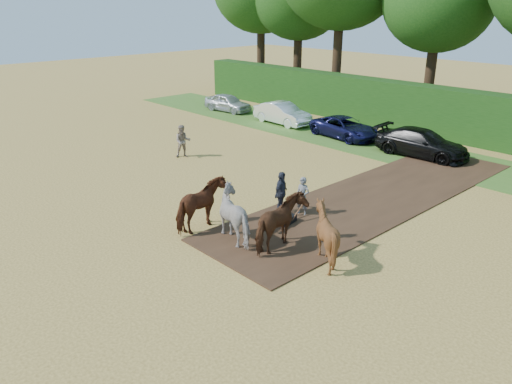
{
  "coord_description": "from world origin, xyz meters",
  "views": [
    {
      "loc": [
        12.54,
        -10.26,
        7.83
      ],
      "look_at": [
        0.23,
        1.18,
        1.4
      ],
      "focal_mm": 35.0,
      "sensor_mm": 36.0,
      "label": 1
    }
  ],
  "objects_px": {
    "spectator_near": "(183,141)",
    "plough_team": "(261,219)",
    "spectator_far": "(281,193)",
    "parked_cars": "(433,147)"
  },
  "relations": [
    {
      "from": "spectator_near",
      "to": "parked_cars",
      "type": "distance_m",
      "value": 13.24
    },
    {
      "from": "spectator_near",
      "to": "plough_team",
      "type": "distance_m",
      "value": 11.01
    },
    {
      "from": "parked_cars",
      "to": "plough_team",
      "type": "bearing_deg",
      "value": -85.82
    },
    {
      "from": "spectator_near",
      "to": "plough_team",
      "type": "height_order",
      "value": "plough_team"
    },
    {
      "from": "parked_cars",
      "to": "spectator_far",
      "type": "bearing_deg",
      "value": -91.94
    },
    {
      "from": "spectator_near",
      "to": "spectator_far",
      "type": "xyz_separation_m",
      "value": [
        8.91,
        -1.62,
        -0.01
      ]
    },
    {
      "from": "spectator_far",
      "to": "parked_cars",
      "type": "distance_m",
      "value": 11.07
    },
    {
      "from": "spectator_near",
      "to": "plough_team",
      "type": "xyz_separation_m",
      "value": [
        10.27,
        -3.98,
        0.05
      ]
    },
    {
      "from": "spectator_far",
      "to": "parked_cars",
      "type": "relative_size",
      "value": 0.05
    },
    {
      "from": "spectator_near",
      "to": "parked_cars",
      "type": "xyz_separation_m",
      "value": [
        9.29,
        9.43,
        -0.18
      ]
    }
  ]
}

